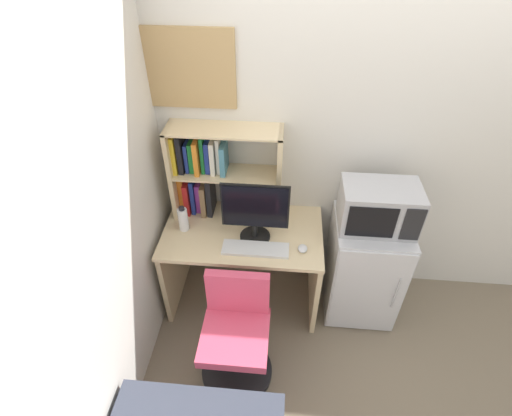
# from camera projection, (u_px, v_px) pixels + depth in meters

# --- Properties ---
(wall_back) EXTENTS (6.40, 0.04, 2.60)m
(wall_back) POSITION_uv_depth(u_px,v_px,m) (446.00, 149.00, 2.63)
(wall_back) COLOR silver
(wall_back) RESTS_ON ground_plane
(wall_left) EXTENTS (0.04, 4.40, 2.60)m
(wall_left) POSITION_uv_depth(u_px,v_px,m) (39.00, 333.00, 1.51)
(wall_left) COLOR silver
(wall_left) RESTS_ON ground_plane
(desk) EXTENTS (1.16, 0.67, 0.75)m
(desk) POSITION_uv_depth(u_px,v_px,m) (243.00, 254.00, 2.94)
(desk) COLOR beige
(desk) RESTS_ON ground_plane
(hutch_bookshelf) EXTENTS (0.79, 0.25, 0.71)m
(hutch_bookshelf) POSITION_uv_depth(u_px,v_px,m) (209.00, 171.00, 2.75)
(hutch_bookshelf) COLOR beige
(hutch_bookshelf) RESTS_ON desk
(monitor) EXTENTS (0.46, 0.22, 0.45)m
(monitor) POSITION_uv_depth(u_px,v_px,m) (255.00, 210.00, 2.59)
(monitor) COLOR black
(monitor) RESTS_ON desk
(keyboard) EXTENTS (0.46, 0.14, 0.02)m
(keyboard) POSITION_uv_depth(u_px,v_px,m) (255.00, 249.00, 2.63)
(keyboard) COLOR silver
(keyboard) RESTS_ON desk
(computer_mouse) EXTENTS (0.07, 0.08, 0.03)m
(computer_mouse) POSITION_uv_depth(u_px,v_px,m) (303.00, 248.00, 2.63)
(computer_mouse) COLOR silver
(computer_mouse) RESTS_ON desk
(water_bottle) EXTENTS (0.07, 0.07, 0.20)m
(water_bottle) POSITION_uv_depth(u_px,v_px,m) (183.00, 219.00, 2.75)
(water_bottle) COLOR silver
(water_bottle) RESTS_ON desk
(mini_fridge) EXTENTS (0.52, 0.54, 0.87)m
(mini_fridge) POSITION_uv_depth(u_px,v_px,m) (363.00, 267.00, 2.94)
(mini_fridge) COLOR silver
(mini_fridge) RESTS_ON ground_plane
(microwave) EXTENTS (0.51, 0.34, 0.32)m
(microwave) POSITION_uv_depth(u_px,v_px,m) (379.00, 207.00, 2.57)
(microwave) COLOR #ADADB2
(microwave) RESTS_ON mini_fridge
(desk_chair) EXTENTS (0.50, 0.50, 0.82)m
(desk_chair) POSITION_uv_depth(u_px,v_px,m) (236.00, 337.00, 2.55)
(desk_chair) COLOR black
(desk_chair) RESTS_ON ground_plane
(wall_corkboard) EXTENTS (0.63, 0.02, 0.50)m
(wall_corkboard) POSITION_uv_depth(u_px,v_px,m) (186.00, 69.00, 2.41)
(wall_corkboard) COLOR tan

